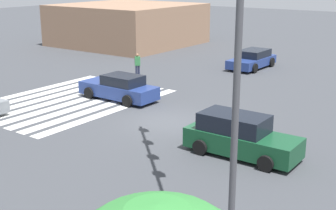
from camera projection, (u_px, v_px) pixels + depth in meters
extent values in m
plane|color=#3D3F44|center=(168.00, 122.00, 22.39)|extent=(138.74, 138.74, 0.00)
cube|color=silver|center=(32.00, 91.00, 28.04)|extent=(10.44, 0.60, 0.01)
cube|color=silver|center=(42.00, 94.00, 27.51)|extent=(10.44, 0.60, 0.01)
cube|color=silver|center=(53.00, 96.00, 26.98)|extent=(10.44, 0.60, 0.01)
cube|color=silver|center=(65.00, 99.00, 26.44)|extent=(10.44, 0.60, 0.01)
cube|color=silver|center=(76.00, 101.00, 25.91)|extent=(10.44, 0.60, 0.01)
cube|color=silver|center=(89.00, 104.00, 25.38)|extent=(10.44, 0.60, 0.01)
cube|color=silver|center=(101.00, 107.00, 24.84)|extent=(10.44, 0.60, 0.01)
cube|color=silver|center=(115.00, 110.00, 24.31)|extent=(10.44, 0.60, 0.01)
cylinder|color=#47474C|center=(236.00, 106.00, 11.51)|extent=(0.18, 0.18, 7.46)
cube|color=navy|center=(118.00, 90.00, 26.20)|extent=(1.74, 4.67, 0.70)
cube|color=black|center=(123.00, 80.00, 25.82)|extent=(1.54, 2.12, 0.55)
cylinder|color=black|center=(89.00, 93.00, 26.41)|extent=(0.23, 0.65, 0.65)
cylinder|color=black|center=(110.00, 87.00, 27.75)|extent=(0.23, 0.65, 0.65)
cylinder|color=black|center=(128.00, 101.00, 24.77)|extent=(0.23, 0.65, 0.65)
cylinder|color=black|center=(148.00, 94.00, 26.10)|extent=(0.23, 0.65, 0.65)
cylinder|color=black|center=(1.00, 107.00, 23.81)|extent=(0.23, 0.60, 0.60)
cube|color=#144728|center=(242.00, 142.00, 18.13)|extent=(1.70, 4.45, 0.78)
cube|color=black|center=(234.00, 122.00, 18.15)|extent=(1.52, 2.60, 0.68)
cylinder|color=black|center=(284.00, 149.00, 18.11)|extent=(0.22, 0.61, 0.61)
cylinder|color=black|center=(266.00, 163.00, 16.76)|extent=(0.22, 0.61, 0.61)
cylinder|color=black|center=(222.00, 135.00, 19.64)|extent=(0.22, 0.61, 0.61)
cylinder|color=black|center=(200.00, 147.00, 18.29)|extent=(0.22, 0.61, 0.61)
cube|color=navy|center=(252.00, 62.00, 34.69)|extent=(4.61, 1.96, 0.61)
cube|color=black|center=(254.00, 53.00, 34.80)|extent=(2.50, 1.74, 0.54)
cylinder|color=black|center=(255.00, 68.00, 33.08)|extent=(0.69, 0.23, 0.69)
cylinder|color=black|center=(231.00, 65.00, 34.19)|extent=(0.69, 0.23, 0.69)
cylinder|color=black|center=(272.00, 62.00, 35.28)|extent=(0.69, 0.23, 0.69)
cylinder|color=black|center=(249.00, 59.00, 36.39)|extent=(0.69, 0.23, 0.69)
cube|color=#937056|center=(128.00, 24.00, 45.99)|extent=(11.76, 11.76, 3.89)
cylinder|color=#232842|center=(139.00, 71.00, 31.95)|extent=(0.14, 0.14, 0.77)
cylinder|color=#232842|center=(136.00, 71.00, 31.92)|extent=(0.14, 0.14, 0.77)
cube|color=#337A42|center=(137.00, 61.00, 31.75)|extent=(0.41, 0.41, 0.61)
sphere|color=#8C6647|center=(137.00, 55.00, 31.63)|extent=(0.21, 0.21, 0.21)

